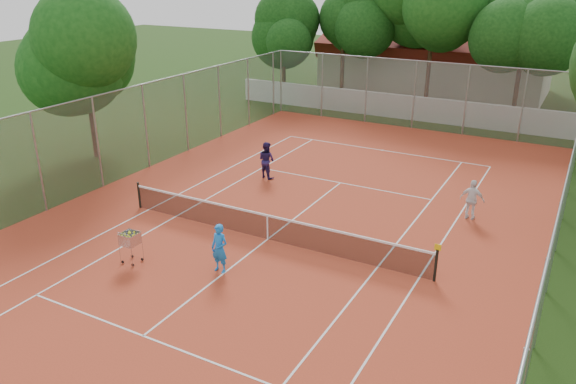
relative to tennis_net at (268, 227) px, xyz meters
The scene contains 12 objects.
ground 0.51m from the tennis_net, ahead, with size 120.00×120.00×0.00m, color #19320D.
court_pad 0.50m from the tennis_net, ahead, with size 18.00×34.00×0.02m, color #B23E22.
court_lines 0.49m from the tennis_net, ahead, with size 10.98×23.78×0.01m, color white.
tennis_net is the anchor object (origin of this frame).
perimeter_fence 1.49m from the tennis_net, ahead, with size 18.00×34.00×4.00m, color slate.
boundary_wall 19.00m from the tennis_net, 90.00° to the left, with size 26.00×0.30×1.50m, color white.
clubhouse 29.12m from the tennis_net, 93.95° to the left, with size 16.40×9.00×4.40m, color beige.
tropical_trees 22.45m from the tennis_net, 90.00° to the left, with size 29.00×19.00×10.00m, color #0D340D.
player_near 2.66m from the tennis_net, 93.81° to the right, with size 0.58×0.38×1.60m, color blue.
player_far_left 6.33m from the tennis_net, 120.94° to the left, with size 0.82×0.64×1.69m, color #261A50.
player_far_right 7.89m from the tennis_net, 41.55° to the left, with size 0.92×0.38×1.57m, color white.
ball_hopper 4.67m from the tennis_net, 130.43° to the right, with size 0.56×0.56×1.16m, color #B9BAC1.
Camera 1 is at (9.17, -15.29, 8.95)m, focal length 35.00 mm.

